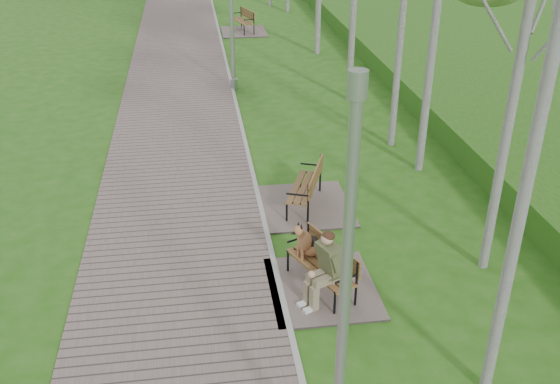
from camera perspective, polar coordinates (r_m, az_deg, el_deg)
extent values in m
cube|color=#6B5C57|center=(28.38, -9.24, 14.16)|extent=(3.50, 67.00, 0.04)
cube|color=#999993|center=(28.40, -5.61, 14.40)|extent=(0.10, 67.00, 0.05)
cube|color=#407424|center=(29.99, 18.84, 13.77)|extent=(14.00, 70.00, 1.60)
cube|color=#6B5C57|center=(10.87, 3.90, -8.74)|extent=(1.81, 2.01, 0.04)
cube|color=brown|center=(10.61, 3.70, -6.88)|extent=(1.02, 1.56, 0.04)
cube|color=brown|center=(10.58, 4.82, -5.28)|extent=(0.64, 1.40, 0.33)
cube|color=#6B5C57|center=(13.33, 2.37, -1.26)|extent=(1.87, 2.08, 0.04)
cube|color=brown|center=(13.11, 2.19, 0.44)|extent=(1.00, 1.62, 0.04)
cube|color=brown|center=(12.95, 3.30, 1.43)|extent=(0.60, 1.47, 0.34)
cube|color=#6B5C57|center=(28.31, -3.33, 14.43)|extent=(1.94, 2.16, 0.04)
cube|color=brown|center=(28.20, -3.47, 15.34)|extent=(0.92, 1.69, 0.04)
cube|color=brown|center=(28.23, -2.97, 15.97)|extent=(0.49, 1.57, 0.36)
cylinder|color=#A4A6AC|center=(6.38, 5.81, -11.81)|extent=(0.12, 0.12, 4.83)
cylinder|color=#A4A6AC|center=(5.19, 7.11, 9.74)|extent=(0.17, 0.17, 0.24)
cylinder|color=#A4A6AC|center=(20.68, -4.24, 9.85)|extent=(0.23, 0.23, 0.34)
cylinder|color=silver|center=(7.28, 23.49, 10.39)|extent=(0.19, 0.19, 9.14)
cylinder|color=silver|center=(10.51, 20.91, 10.15)|extent=(0.17, 0.17, 7.23)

